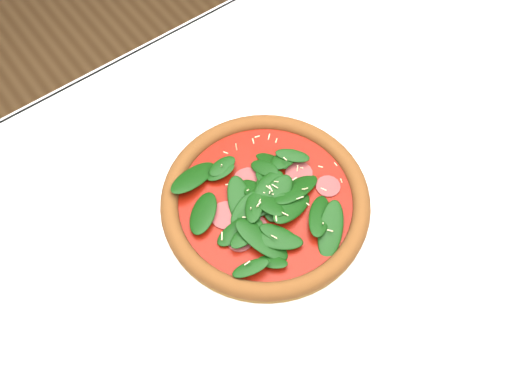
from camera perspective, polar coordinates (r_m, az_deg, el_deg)
ground at (r=1.49m, az=1.86°, el=-16.04°), size 6.00×6.00×0.00m
dining_table at (r=0.88m, az=3.06°, el=-5.84°), size 1.21×0.81×0.75m
plate at (r=0.79m, az=0.93°, el=-1.41°), size 0.33×0.33×0.01m
pizza at (r=0.77m, az=0.95°, el=-0.74°), size 0.31×0.31×0.04m
wine_glass at (r=0.62m, az=-24.13°, el=-15.40°), size 0.08×0.08×0.20m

